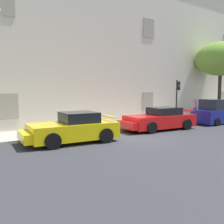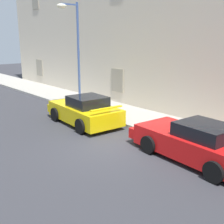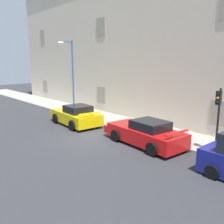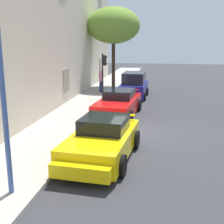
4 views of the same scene
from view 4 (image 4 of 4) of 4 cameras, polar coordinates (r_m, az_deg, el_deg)
name	(u,v)px [view 4 (image 4 of 4)]	position (r m, az deg, el deg)	size (l,w,h in m)	color
ground_plane	(137,133)	(14.01, 4.80, -3.91)	(80.00, 80.00, 0.00)	#333338
sidewalk	(61,127)	(14.75, -9.58, -2.87)	(60.00, 3.01, 0.14)	#A8A399
sportscar_red_lead	(101,142)	(10.76, -2.11, -5.79)	(4.71, 2.49, 1.47)	yellow
sportscar_yellow_flank	(117,105)	(16.76, 1.02, 1.30)	(5.12, 2.42, 1.42)	red
hatchback_parked	(134,86)	(22.25, 4.19, 4.89)	(3.70, 2.01, 1.84)	navy
tree_near_kerb	(113,26)	(25.97, 0.27, 16.08)	(4.43, 4.43, 6.68)	#38281E
traffic_light	(104,69)	(20.09, -1.56, 8.22)	(0.22, 0.36, 3.16)	black
street_lamp	(13,34)	(7.79, -18.21, 13.81)	(0.44, 1.42, 6.15)	#3F5999
pedestrian_admiring	(101,81)	(23.60, -2.07, 5.93)	(0.44, 0.44, 1.73)	navy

